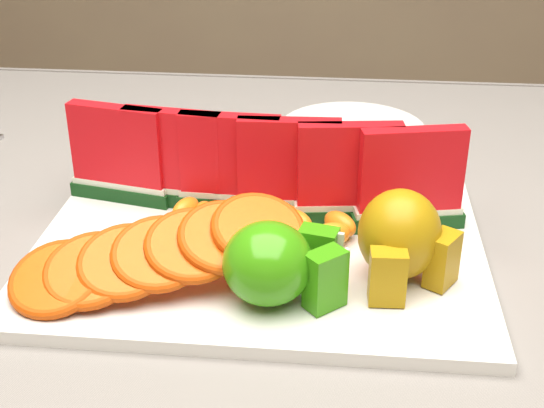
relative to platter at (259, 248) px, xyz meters
The scene contains 10 objects.
table 0.13m from the platter, behind, with size 1.40×0.90×0.75m.
tablecloth 0.08m from the platter, behind, with size 1.53×1.03×0.20m.
platter is the anchor object (origin of this frame).
apple_cluster 0.10m from the platter, 74.25° to the right, with size 0.11×0.09×0.07m.
pear_cluster 0.14m from the platter, 20.79° to the right, with size 0.10×0.09×0.08m.
side_plate 0.31m from the platter, 74.40° to the left, with size 0.22×0.22×0.01m.
watermelon_row 0.08m from the platter, 95.90° to the left, with size 0.39×0.07×0.10m.
orange_fan_front 0.11m from the platter, 134.10° to the right, with size 0.26×0.15×0.06m.
orange_fan_back 0.13m from the platter, 101.45° to the left, with size 0.24×0.11×0.04m.
tangerine_segments 0.04m from the platter, 28.42° to the left, with size 0.23×0.07×0.02m.
Camera 1 is at (0.14, -0.58, 1.12)m, focal length 50.00 mm.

